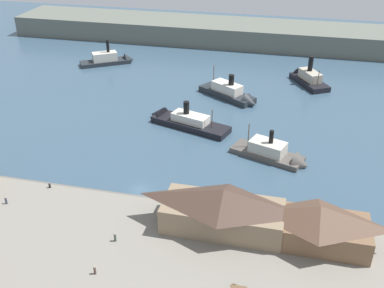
% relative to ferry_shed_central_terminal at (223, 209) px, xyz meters
% --- Properties ---
extents(ground_plane, '(320.00, 320.00, 0.00)m').
position_rel_ferry_shed_central_terminal_xyz_m(ground_plane, '(-19.12, 9.48, -5.47)').
color(ground_plane, '#385166').
extents(quay_promenade, '(110.00, 36.00, 1.20)m').
position_rel_ferry_shed_central_terminal_xyz_m(quay_promenade, '(-19.12, -12.52, -4.87)').
color(quay_promenade, gray).
rests_on(quay_promenade, ground).
extents(seawall_edge, '(110.00, 0.80, 1.00)m').
position_rel_ferry_shed_central_terminal_xyz_m(seawall_edge, '(-19.12, 5.88, -4.97)').
color(seawall_edge, '#666159').
rests_on(seawall_edge, ground).
extents(ferry_shed_central_terminal, '(22.14, 9.68, 8.40)m').
position_rel_ferry_shed_central_terminal_xyz_m(ferry_shed_central_terminal, '(0.00, 0.00, 0.00)').
color(ferry_shed_central_terminal, '#847056').
rests_on(ferry_shed_central_terminal, quay_promenade).
extents(ferry_shed_west_terminal, '(17.99, 9.40, 7.64)m').
position_rel_ferry_shed_central_terminal_xyz_m(ferry_shed_west_terminal, '(16.61, 0.03, -0.38)').
color(ferry_shed_west_terminal, brown).
rests_on(ferry_shed_west_terminal, quay_promenade).
extents(pedestrian_walking_west, '(0.40, 0.40, 1.60)m').
position_rel_ferry_shed_central_terminal_xyz_m(pedestrian_walking_west, '(-17.97, -16.05, -3.54)').
color(pedestrian_walking_west, '#4C3D33').
rests_on(pedestrian_walking_west, quay_promenade).
extents(pedestrian_near_west_shed, '(0.42, 0.42, 1.71)m').
position_rel_ferry_shed_central_terminal_xyz_m(pedestrian_near_west_shed, '(-17.72, -7.95, -3.48)').
color(pedestrian_near_west_shed, '#3D4C42').
rests_on(pedestrian_near_west_shed, quay_promenade).
extents(pedestrian_standing_center, '(0.40, 0.40, 1.60)m').
position_rel_ferry_shed_central_terminal_xyz_m(pedestrian_standing_center, '(-42.73, -2.64, -3.54)').
color(pedestrian_standing_center, '#33384C').
rests_on(pedestrian_standing_center, quay_promenade).
extents(mooring_post_center_east, '(0.44, 0.44, 0.90)m').
position_rel_ferry_shed_central_terminal_xyz_m(mooring_post_center_east, '(-37.15, 4.37, -3.82)').
color(mooring_post_center_east, black).
rests_on(mooring_post_center_east, quay_promenade).
extents(mooring_post_center_west, '(0.44, 0.44, 0.90)m').
position_rel_ferry_shed_central_terminal_xyz_m(mooring_post_center_west, '(-12.25, 4.52, -3.82)').
color(mooring_post_center_west, black).
rests_on(mooring_post_center_west, quay_promenade).
extents(ferry_approaching_east, '(20.07, 15.39, 10.38)m').
position_rel_ferry_shed_central_terminal_xyz_m(ferry_approaching_east, '(-7.71, 61.17, -3.85)').
color(ferry_approaching_east, '#23282D').
rests_on(ferry_approaching_east, ground).
extents(ferry_outer_harbor, '(19.02, 14.65, 10.48)m').
position_rel_ferry_shed_central_terminal_xyz_m(ferry_outer_harbor, '(-55.62, 82.95, -3.94)').
color(ferry_outer_harbor, '#23282D').
rests_on(ferry_outer_harbor, ground).
extents(ferry_departing_north, '(24.15, 12.54, 9.06)m').
position_rel_ferry_shed_central_terminal_xyz_m(ferry_departing_north, '(-18.40, 40.99, -4.17)').
color(ferry_departing_north, black).
rests_on(ferry_departing_north, ground).
extents(ferry_moored_east, '(13.81, 17.73, 11.20)m').
position_rel_ferry_shed_central_terminal_xyz_m(ferry_moored_east, '(13.96, 80.18, -3.81)').
color(ferry_moored_east, black).
rests_on(ferry_moored_east, ground).
extents(ferry_mid_harbor, '(19.35, 11.43, 9.38)m').
position_rel_ferry_shed_central_terminal_xyz_m(ferry_mid_harbor, '(7.81, 28.58, -4.12)').
color(ferry_mid_harbor, '#514C47').
rests_on(ferry_mid_harbor, ground).
extents(far_headland, '(180.00, 24.00, 8.00)m').
position_rel_ferry_shed_central_terminal_xyz_m(far_headland, '(-19.12, 119.48, -1.47)').
color(far_headland, '#60665B').
rests_on(far_headland, ground).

